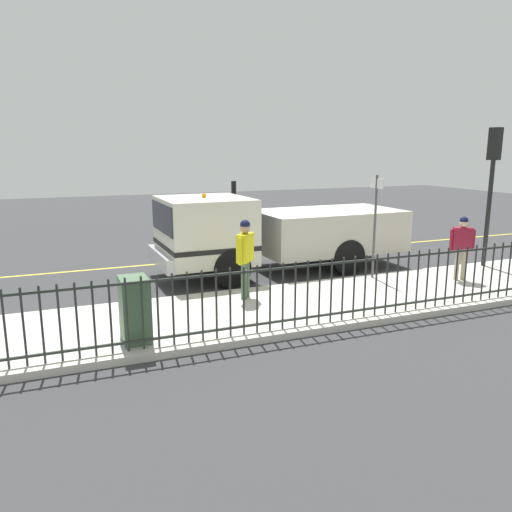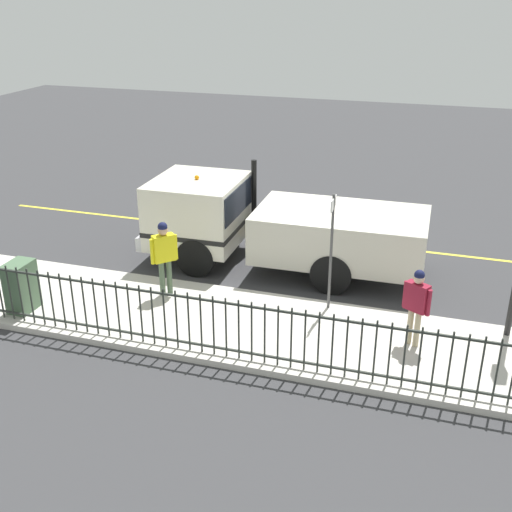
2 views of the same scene
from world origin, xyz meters
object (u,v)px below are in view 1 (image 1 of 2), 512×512
(pedestrian_distant, at_px, (462,241))
(traffic_cone, at_px, (228,250))
(utility_cabinet, at_px, (135,309))
(work_truck, at_px, (265,230))
(street_sign, at_px, (375,215))
(worker_standing, at_px, (245,251))
(traffic_light_near, at_px, (492,169))

(pedestrian_distant, height_order, traffic_cone, pedestrian_distant)
(utility_cabinet, height_order, traffic_cone, utility_cabinet)
(work_truck, bearing_deg, pedestrian_distant, -128.10)
(traffic_cone, xyz_separation_m, street_sign, (3.99, 2.50, 1.44))
(work_truck, relative_size, worker_standing, 4.04)
(work_truck, xyz_separation_m, traffic_cone, (-2.01, -0.39, -0.91))
(pedestrian_distant, relative_size, traffic_light_near, 0.42)
(worker_standing, relative_size, pedestrian_distant, 1.09)
(traffic_cone, bearing_deg, traffic_light_near, 56.58)
(worker_standing, xyz_separation_m, street_sign, (-0.47, 3.63, 0.53))
(work_truck, bearing_deg, traffic_cone, 10.19)
(worker_standing, relative_size, traffic_light_near, 0.46)
(traffic_light_near, bearing_deg, utility_cabinet, 90.12)
(worker_standing, bearing_deg, pedestrian_distant, -52.61)
(traffic_light_near, bearing_deg, street_sign, 77.70)
(utility_cabinet, distance_m, traffic_cone, 7.12)
(pedestrian_distant, bearing_deg, worker_standing, -157.16)
(pedestrian_distant, distance_m, traffic_light_near, 2.64)
(worker_standing, relative_size, utility_cabinet, 1.57)
(work_truck, xyz_separation_m, worker_standing, (2.45, -1.52, 0.00))
(worker_standing, bearing_deg, street_sign, -39.52)
(work_truck, xyz_separation_m, street_sign, (1.98, 2.10, 0.53))
(street_sign, bearing_deg, worker_standing, -82.68)
(traffic_cone, distance_m, street_sign, 4.93)
(utility_cabinet, xyz_separation_m, traffic_cone, (-6.06, 3.73, -0.40))
(street_sign, bearing_deg, pedestrian_distant, 61.21)
(worker_standing, relative_size, traffic_cone, 3.06)
(worker_standing, bearing_deg, work_truck, 11.33)
(traffic_light_near, height_order, utility_cabinet, traffic_light_near)
(traffic_light_near, distance_m, street_sign, 3.80)
(traffic_cone, relative_size, street_sign, 0.22)
(work_truck, relative_size, utility_cabinet, 6.36)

